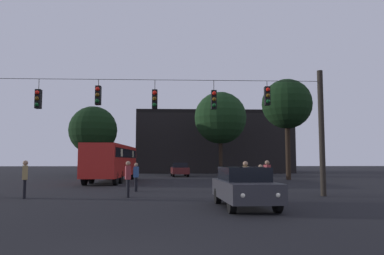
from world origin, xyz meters
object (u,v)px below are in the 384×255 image
object	(u,v)px
tree_behind_building	(93,130)
tree_right_far	(287,104)
car_near_right	(244,186)
pedestrian_crossing_left	(246,177)
pedestrian_crossing_center	(136,175)
pedestrian_trailing	(267,174)
car_far_left	(180,169)
tree_left_silhouette	(220,118)
pedestrian_crossing_right	(128,177)
pedestrian_near_bus	(261,178)
city_bus	(112,159)
pedestrian_far_side	(25,177)

from	to	relation	value
tree_behind_building	tree_right_far	size ratio (longest dim) A/B	0.88
car_near_right	pedestrian_crossing_left	xyz separation A→B (m)	(0.62, 3.01, 0.19)
pedestrian_crossing_center	pedestrian_trailing	world-z (taller)	pedestrian_trailing
car_far_left	tree_left_silhouette	world-z (taller)	tree_left_silhouette
pedestrian_trailing	tree_right_far	distance (m)	16.04
pedestrian_crossing_left	pedestrian_crossing_center	distance (m)	7.04
pedestrian_crossing_right	pedestrian_near_bus	world-z (taller)	pedestrian_crossing_right
car_far_left	tree_right_far	xyz separation A→B (m)	(10.01, -7.36, 6.23)
car_near_right	tree_left_silhouette	size ratio (longest dim) A/B	0.44
pedestrian_crossing_center	pedestrian_crossing_right	size ratio (longest dim) A/B	0.94
pedestrian_near_bus	tree_left_silhouette	bearing A→B (deg)	87.71
pedestrian_crossing_left	tree_behind_building	distance (m)	30.77
tree_right_far	pedestrian_crossing_left	bearing A→B (deg)	-113.12
tree_left_silhouette	city_bus	bearing A→B (deg)	-130.00
pedestrian_crossing_center	pedestrian_crossing_left	bearing A→B (deg)	-38.40
tree_right_far	pedestrian_crossing_right	bearing A→B (deg)	-128.77
city_bus	tree_behind_building	xyz separation A→B (m)	(-4.68, 13.49, 3.54)
pedestrian_crossing_center	pedestrian_far_side	world-z (taller)	pedestrian_far_side
pedestrian_trailing	pedestrian_far_side	size ratio (longest dim) A/B	1.00
car_near_right	pedestrian_trailing	distance (m)	6.36
car_far_left	pedestrian_crossing_left	size ratio (longest dim) A/B	2.55
pedestrian_far_side	pedestrian_crossing_center	bearing A→B (deg)	38.07
car_near_right	pedestrian_crossing_right	xyz separation A→B (m)	(-4.91, 3.97, 0.20)
pedestrian_crossing_left	pedestrian_crossing_center	bearing A→B (deg)	141.60
pedestrian_crossing_left	pedestrian_crossing_right	distance (m)	5.61
pedestrian_near_bus	pedestrian_trailing	xyz separation A→B (m)	(0.69, 1.46, 0.13)
tree_behind_building	pedestrian_crossing_left	bearing A→B (deg)	-64.20
pedestrian_far_side	tree_left_silhouette	xyz separation A→B (m)	(12.32, 25.93, 5.85)
city_bus	pedestrian_near_bus	world-z (taller)	city_bus
car_near_right	tree_left_silhouette	world-z (taller)	tree_left_silhouette
pedestrian_crossing_center	tree_behind_building	world-z (taller)	tree_behind_building
pedestrian_near_bus	car_near_right	bearing A→B (deg)	-110.44
pedestrian_near_bus	pedestrian_crossing_center	bearing A→B (deg)	155.80
tree_left_silhouette	car_near_right	bearing A→B (deg)	-95.13
pedestrian_crossing_right	pedestrian_near_bus	bearing A→B (deg)	4.11
city_bus	tree_right_far	world-z (taller)	tree_right_far
city_bus	tree_behind_building	size ratio (longest dim) A/B	1.33
pedestrian_far_side	tree_behind_building	distance (m)	27.30
city_bus	car_far_left	world-z (taller)	city_bus
city_bus	car_near_right	distance (m)	18.75
car_near_right	pedestrian_far_side	xyz separation A→B (m)	(-9.66, 3.65, 0.22)
pedestrian_crossing_center	tree_behind_building	bearing A→B (deg)	108.56
pedestrian_near_bus	tree_behind_building	size ratio (longest dim) A/B	0.19
pedestrian_trailing	tree_right_far	world-z (taller)	tree_right_far
car_near_right	tree_behind_building	xyz separation A→B (m)	(-12.63, 30.43, 4.61)
pedestrian_far_side	car_near_right	bearing A→B (deg)	-20.72
pedestrian_near_bus	tree_left_silhouette	size ratio (longest dim) A/B	0.16
pedestrian_near_bus	tree_right_far	size ratio (longest dim) A/B	0.17
car_near_right	pedestrian_crossing_center	xyz separation A→B (m)	(-4.89, 7.39, 0.13)
pedestrian_trailing	tree_right_far	bearing A→B (deg)	68.64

